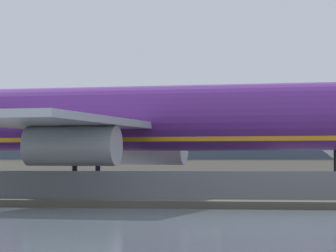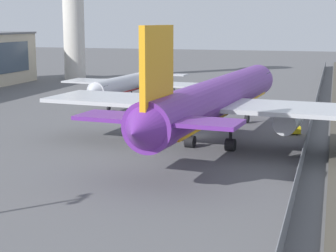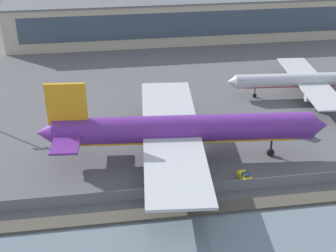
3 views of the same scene
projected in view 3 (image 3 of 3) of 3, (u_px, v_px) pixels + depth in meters
ground_plane at (202, 147)px, 97.49m from camera, size 500.00×500.00×0.00m
shoreline_seawall at (228, 207)px, 79.51m from camera, size 320.00×3.00×0.50m
perimeter_fence at (221, 187)px, 82.99m from camera, size 280.00×0.10×2.37m
cargo_jet_purple at (180, 130)px, 90.59m from camera, size 56.86×48.89×16.86m
passenger_jet_silver at (306, 81)px, 118.20m from camera, size 39.50×34.17×11.07m
baggage_tug at (245, 177)px, 86.42m from camera, size 2.18×3.44×1.80m
ops_van at (292, 127)px, 102.68m from camera, size 4.16×5.60×2.48m
terminal_building at (181, 19)px, 158.30m from camera, size 115.29×16.80×14.06m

